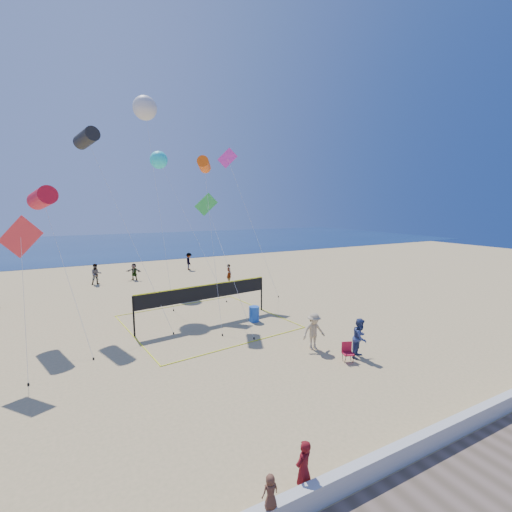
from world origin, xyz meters
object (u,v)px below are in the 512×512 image
volleyball_net (205,297)px  camp_chair (347,351)px  trash_barrel (254,314)px  woman (303,469)px

volleyball_net → camp_chair: bearing=-71.4°
camp_chair → trash_barrel: (-1.26, 6.93, -0.03)m
camp_chair → volleyball_net: volleyball_net is taller
trash_barrel → woman: bearing=-112.1°
trash_barrel → volleyball_net: volleyball_net is taller
woman → camp_chair: (6.18, 5.18, -0.24)m
camp_chair → woman: bearing=-119.8°
camp_chair → volleyball_net: 9.24m
camp_chair → trash_barrel: 7.05m
woman → camp_chair: size_ratio=1.49×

